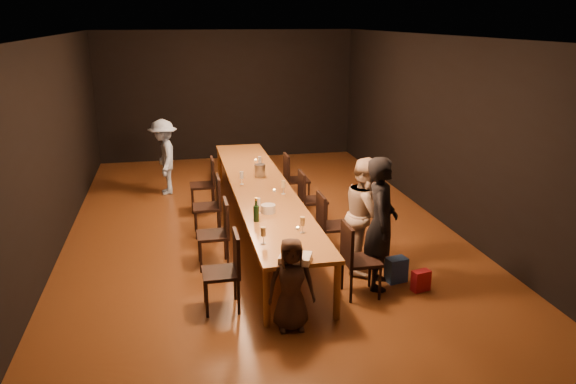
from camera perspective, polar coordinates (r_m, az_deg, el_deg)
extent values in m
plane|color=#4A2512|center=(9.03, -2.73, -3.89)|extent=(10.00, 10.00, 0.00)
cube|color=black|center=(13.49, -6.21, 9.71)|extent=(6.00, 0.04, 3.00)
cube|color=black|center=(3.97, 8.55, -9.26)|extent=(6.00, 0.04, 3.00)
cube|color=black|center=(8.67, -22.90, 4.22)|extent=(0.04, 10.00, 3.00)
cube|color=black|center=(9.52, 15.38, 6.03)|extent=(0.04, 10.00, 3.00)
cube|color=silver|center=(8.42, -3.03, 15.51)|extent=(6.00, 10.00, 0.04)
cube|color=brown|center=(8.79, -2.79, 0.52)|extent=(0.90, 6.00, 0.05)
cylinder|color=brown|center=(6.21, -2.20, -10.65)|extent=(0.08, 0.08, 0.70)
cylinder|color=brown|center=(6.38, 5.02, -9.93)|extent=(0.08, 0.08, 0.70)
cylinder|color=brown|center=(11.62, -6.96, 2.68)|extent=(0.08, 0.08, 0.70)
cylinder|color=brown|center=(11.71, -3.05, 2.89)|extent=(0.08, 0.08, 0.70)
imported|color=black|center=(7.00, 9.42, -3.15)|extent=(0.59, 0.71, 1.68)
imported|color=beige|center=(7.49, 7.99, -2.30)|extent=(0.82, 0.91, 1.54)
imported|color=#8DADDA|center=(10.96, -12.49, 3.49)|extent=(0.60, 0.97, 1.44)
imported|color=#3C2A21|center=(6.10, 0.33, -9.35)|extent=(0.53, 0.37, 1.05)
cube|color=red|center=(7.25, 13.35, -8.75)|extent=(0.25, 0.17, 0.27)
cube|color=#2751A9|center=(7.41, 10.94, -7.75)|extent=(0.29, 0.22, 0.32)
cube|color=white|center=(6.08, 0.75, -6.72)|extent=(0.41, 0.37, 0.08)
cube|color=black|center=(6.03, 0.81, -6.49)|extent=(0.14, 0.12, 0.00)
cube|color=red|center=(6.12, 0.62, -6.13)|extent=(0.17, 0.09, 0.00)
cylinder|color=silver|center=(7.54, -2.02, -1.71)|extent=(0.21, 0.21, 0.11)
cylinder|color=#A7A7AC|center=(9.28, -2.89, 2.23)|extent=(0.21, 0.21, 0.20)
cylinder|color=#B2B7B2|center=(6.96, 0.98, -3.72)|extent=(0.05, 0.05, 0.03)
cylinder|color=#B2B7B2|center=(8.46, -1.41, 0.14)|extent=(0.05, 0.05, 0.03)
cylinder|color=#B2B7B2|center=(10.27, -3.32, 3.22)|extent=(0.05, 0.05, 0.03)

